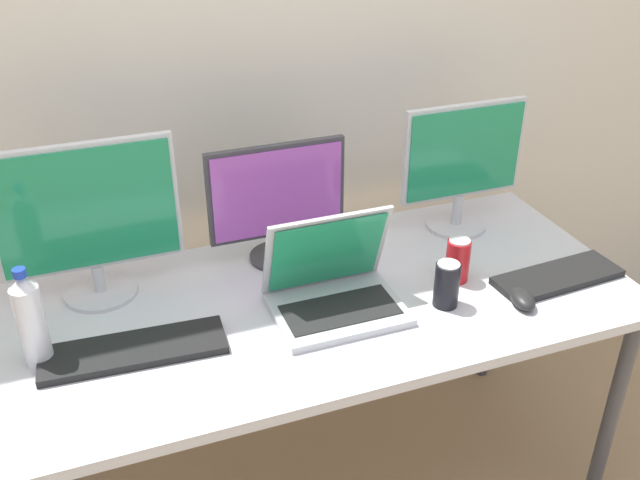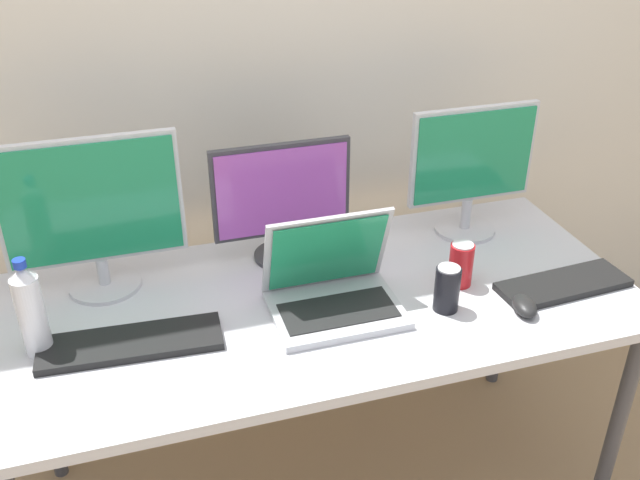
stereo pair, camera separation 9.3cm
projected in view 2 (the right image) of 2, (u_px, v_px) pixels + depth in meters
wall_back at (262, 35)px, 2.11m from camera, size 7.00×0.08×2.60m
work_desk at (320, 317)px, 1.93m from camera, size 1.69×0.76×0.74m
monitor_left at (93, 212)px, 1.84m from camera, size 0.46×0.20×0.43m
monitor_center at (282, 199)px, 1.99m from camera, size 0.39×0.17×0.35m
monitor_right at (472, 166)px, 2.12m from camera, size 0.39×0.19×0.40m
laptop_silver at (332, 287)px, 1.84m from camera, size 0.33×0.26×0.26m
keyboard_main at (563, 285)px, 1.94m from camera, size 0.38×0.15×0.02m
keyboard_aux at (131, 343)px, 1.72m from camera, size 0.44×0.16×0.02m
mouse_by_keyboard at (525, 306)px, 1.84m from camera, size 0.08×0.11×0.04m
water_bottle at (31, 311)px, 1.65m from camera, size 0.06×0.06×0.26m
soda_can_near_keyboard at (447, 289)px, 1.83m from camera, size 0.07×0.07×0.13m
soda_can_by_laptop at (461, 264)px, 1.93m from camera, size 0.07×0.07×0.13m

